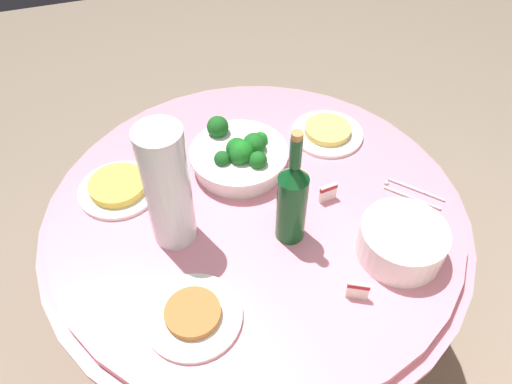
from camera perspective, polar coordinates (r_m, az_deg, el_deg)
The scene contains 12 objects.
ground_plane at distance 1.95m, azimuth 0.00°, elevation -16.06°, with size 6.00×6.00×0.00m, color gray.
buffet_table at distance 1.62m, azimuth 0.00°, elevation -10.04°, with size 1.16×1.16×0.74m.
broccoli_bowl at distance 1.40m, azimuth -1.96°, elevation 4.25°, with size 0.28×0.28×0.12m.
plate_stack at distance 1.25m, azimuth 16.47°, elevation -5.50°, with size 0.21×0.21×0.09m.
wine_bottle at distance 1.17m, azimuth 4.19°, elevation -0.91°, with size 0.07×0.07×0.34m.
decorative_fruit_vase at distance 1.17m, azimuth -10.10°, elevation -0.10°, with size 0.11×0.11×0.34m.
serving_tongs at distance 1.42m, azimuth 17.50°, elevation -0.06°, with size 0.14×0.15×0.01m.
food_plate_peanuts at distance 1.14m, azimuth -7.27°, elevation -13.92°, with size 0.22×0.22×0.03m.
food_plate_noodles at distance 1.55m, azimuth 8.23°, elevation 6.87°, with size 0.22×0.22×0.03m.
food_plate_fried_egg at distance 1.41m, azimuth -15.62°, elevation 0.52°, with size 0.22×0.22×0.04m.
label_placard_front at distance 1.16m, azimuth 11.67°, elevation -11.00°, with size 0.05×0.03×0.05m.
label_placard_mid at distance 1.34m, azimuth 8.33°, elevation 0.01°, with size 0.05×0.01×0.05m.
Camera 1 is at (0.28, 0.84, 1.74)m, focal length 34.66 mm.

